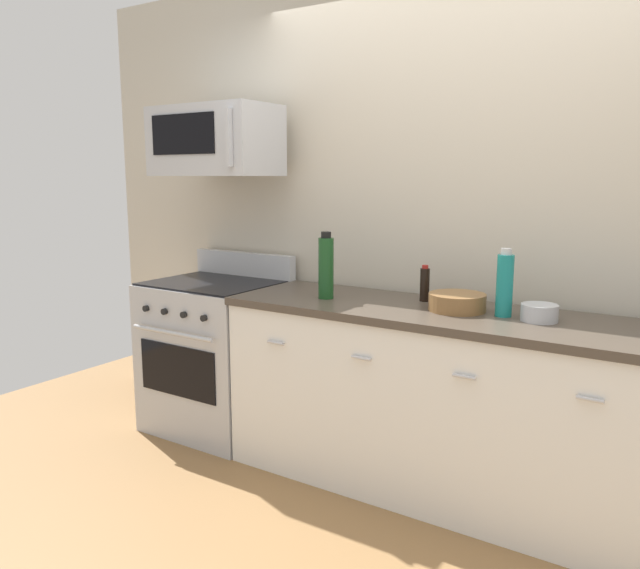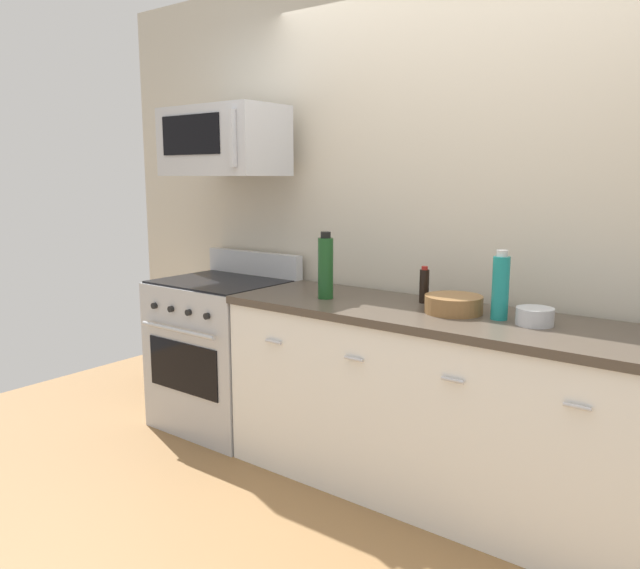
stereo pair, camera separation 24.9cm
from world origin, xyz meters
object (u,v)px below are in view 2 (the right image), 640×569
(microwave, at_px, (223,142))
(bowl_steel_prep, at_px, (535,316))
(range_oven, at_px, (224,352))
(bowl_wooden_salad, at_px, (454,304))
(bottle_sparkling_teal, at_px, (500,287))
(bottle_soy_sauce_dark, at_px, (424,286))
(bottle_wine_green, at_px, (326,267))

(microwave, bearing_deg, bowl_steel_prep, -0.83)
(range_oven, xyz_separation_m, bowl_wooden_salad, (1.52, 0.03, 0.50))
(microwave, bearing_deg, bottle_sparkling_teal, -0.61)
(range_oven, relative_size, bottle_soy_sauce_dark, 5.76)
(bottle_sparkling_teal, xyz_separation_m, bowl_wooden_salad, (-0.22, -0.00, -0.10))
(range_oven, distance_m, microwave, 1.28)
(bottle_sparkling_teal, relative_size, bowl_wooden_salad, 1.15)
(bowl_steel_prep, bearing_deg, microwave, 179.17)
(range_oven, distance_m, bottle_wine_green, 1.04)
(bowl_wooden_salad, bearing_deg, range_oven, -179.02)
(microwave, height_order, bowl_wooden_salad, microwave)
(bottle_sparkling_teal, height_order, bottle_soy_sauce_dark, bottle_sparkling_teal)
(microwave, bearing_deg, range_oven, -90.29)
(microwave, xyz_separation_m, bottle_sparkling_teal, (1.74, -0.02, -0.68))
(range_oven, xyz_separation_m, bottle_soy_sauce_dark, (1.30, 0.15, 0.54))
(bottle_soy_sauce_dark, bearing_deg, bottle_wine_green, -155.64)
(bowl_steel_prep, bearing_deg, bottle_sparkling_teal, 176.71)
(bottle_wine_green, height_order, bowl_steel_prep, bottle_wine_green)
(bottle_wine_green, bearing_deg, bottle_soy_sauce_dark, 24.36)
(bowl_wooden_salad, bearing_deg, bottle_sparkling_teal, 0.12)
(bottle_soy_sauce_dark, xyz_separation_m, bowl_steel_prep, (0.60, -0.13, -0.05))
(bowl_steel_prep, bearing_deg, bottle_soy_sauce_dark, 167.44)
(bottle_soy_sauce_dark, bearing_deg, bowl_wooden_salad, -29.54)
(bottle_wine_green, bearing_deg, range_oven, 176.05)
(bottle_soy_sauce_dark, bearing_deg, microwave, -175.31)
(bowl_wooden_salad, height_order, bowl_steel_prep, bowl_wooden_salad)
(bottle_wine_green, xyz_separation_m, bowl_steel_prep, (1.07, 0.07, -0.13))
(microwave, xyz_separation_m, bowl_steel_prep, (1.90, -0.03, -0.79))
(bottle_sparkling_teal, xyz_separation_m, bottle_wine_green, (-0.90, -0.08, 0.02))
(bottle_wine_green, bearing_deg, bowl_steel_prep, 4.02)
(bowl_wooden_salad, bearing_deg, microwave, 179.29)
(microwave, distance_m, bottle_wine_green, 1.07)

